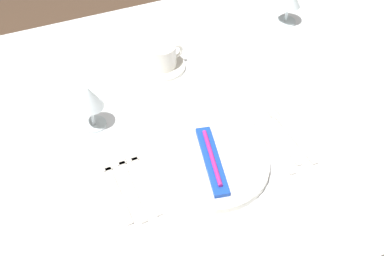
% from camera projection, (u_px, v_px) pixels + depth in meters
% --- Properties ---
extents(dining_table, '(1.80, 1.11, 0.74)m').
position_uv_depth(dining_table, '(168.00, 139.00, 1.34)').
color(dining_table, white).
rests_on(dining_table, ground).
extents(dinner_plate, '(0.27, 0.27, 0.02)m').
position_uv_depth(dinner_plate, '(212.00, 165.00, 1.16)').
color(dinner_plate, white).
rests_on(dinner_plate, dining_table).
extents(toothbrush_package, '(0.08, 0.21, 0.02)m').
position_uv_depth(toothbrush_package, '(212.00, 160.00, 1.14)').
color(toothbrush_package, blue).
rests_on(toothbrush_package, dinner_plate).
extents(fork_outer, '(0.02, 0.21, 0.00)m').
position_uv_depth(fork_outer, '(143.00, 177.00, 1.14)').
color(fork_outer, beige).
rests_on(fork_outer, dining_table).
extents(fork_inner, '(0.02, 0.22, 0.00)m').
position_uv_depth(fork_inner, '(129.00, 182.00, 1.13)').
color(fork_inner, beige).
rests_on(fork_inner, dining_table).
extents(fork_salad, '(0.02, 0.20, 0.00)m').
position_uv_depth(fork_salad, '(115.00, 186.00, 1.12)').
color(fork_salad, beige).
rests_on(fork_salad, dining_table).
extents(dinner_knife, '(0.02, 0.22, 0.00)m').
position_uv_depth(dinner_knife, '(271.00, 144.00, 1.21)').
color(dinner_knife, beige).
rests_on(dinner_knife, dining_table).
extents(spoon_soup, '(0.03, 0.20, 0.01)m').
position_uv_depth(spoon_soup, '(275.00, 130.00, 1.25)').
color(spoon_soup, beige).
rests_on(spoon_soup, dining_table).
extents(spoon_dessert, '(0.03, 0.21, 0.01)m').
position_uv_depth(spoon_dessert, '(286.00, 128.00, 1.25)').
color(spoon_dessert, beige).
rests_on(spoon_dessert, dining_table).
extents(saucer_left, '(0.14, 0.14, 0.01)m').
position_uv_depth(saucer_left, '(162.00, 66.00, 1.42)').
color(saucer_left, white).
rests_on(saucer_left, dining_table).
extents(coffee_cup_left, '(0.11, 0.09, 0.07)m').
position_uv_depth(coffee_cup_left, '(162.00, 55.00, 1.40)').
color(coffee_cup_left, white).
rests_on(coffee_cup_left, saucer_left).
extents(wine_glass_centre, '(0.07, 0.07, 0.13)m').
position_uv_depth(wine_glass_centre, '(89.00, 99.00, 1.20)').
color(wine_glass_centre, silver).
rests_on(wine_glass_centre, dining_table).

